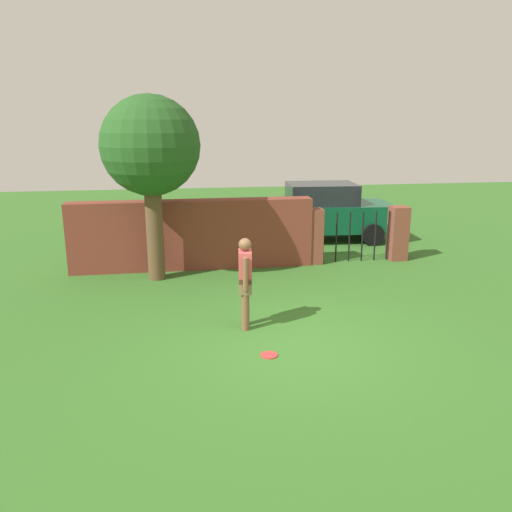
{
  "coord_description": "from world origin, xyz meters",
  "views": [
    {
      "loc": [
        -1.82,
        -7.48,
        3.57
      ],
      "look_at": [
        -0.36,
        1.97,
        1.0
      ],
      "focal_mm": 35.81,
      "sensor_mm": 36.0,
      "label": 1
    }
  ],
  "objects_px": {
    "tree": "(150,148)",
    "frisbee_red": "(269,355)",
    "person": "(245,279)",
    "car": "(321,212)"
  },
  "relations": [
    {
      "from": "car",
      "to": "frisbee_red",
      "type": "bearing_deg",
      "value": -107.81
    },
    {
      "from": "tree",
      "to": "frisbee_red",
      "type": "relative_size",
      "value": 15.2
    },
    {
      "from": "car",
      "to": "frisbee_red",
      "type": "xyz_separation_m",
      "value": [
        -2.95,
        -7.57,
        -0.85
      ]
    },
    {
      "from": "tree",
      "to": "person",
      "type": "bearing_deg",
      "value": -62.45
    },
    {
      "from": "person",
      "to": "frisbee_red",
      "type": "height_order",
      "value": "person"
    },
    {
      "from": "tree",
      "to": "frisbee_red",
      "type": "bearing_deg",
      "value": -66.75
    },
    {
      "from": "person",
      "to": "car",
      "type": "height_order",
      "value": "car"
    },
    {
      "from": "tree",
      "to": "car",
      "type": "height_order",
      "value": "tree"
    },
    {
      "from": "person",
      "to": "car",
      "type": "xyz_separation_m",
      "value": [
        3.16,
        6.4,
        -0.04
      ]
    },
    {
      "from": "frisbee_red",
      "to": "car",
      "type": "bearing_deg",
      "value": 68.73
    }
  ]
}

